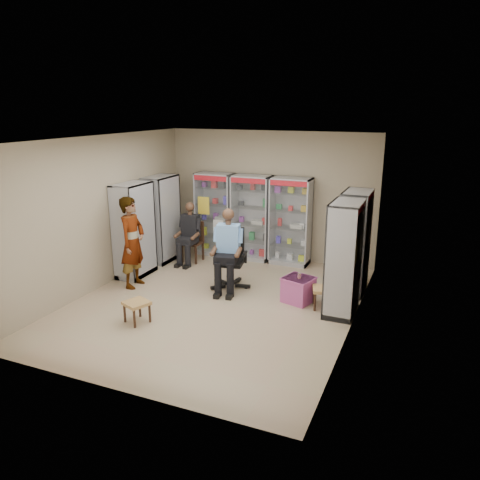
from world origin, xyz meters
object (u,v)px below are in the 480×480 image
at_px(cabinet_left_far, 162,219).
at_px(standing_man, 132,242).
at_px(cabinet_back_right, 290,222).
at_px(woven_stool_a, 323,298).
at_px(cabinet_back_left, 215,214).
at_px(wooden_chair, 192,242).
at_px(cabinet_right_far, 354,242).
at_px(cabinet_left_near, 134,230).
at_px(pink_trunk, 298,290).
at_px(cabinet_back_mid, 252,218).
at_px(cabinet_right_near, 344,259).
at_px(seated_shopkeeper, 229,252).
at_px(office_chair, 230,259).
at_px(woven_stool_b, 137,312).

distance_m(cabinet_left_far, standing_man, 1.68).
xyz_separation_m(cabinet_back_right, woven_stool_a, (1.30, -2.17, -0.81)).
relative_size(cabinet_back_left, wooden_chair, 2.13).
distance_m(cabinet_right_far, cabinet_left_near, 4.55).
bearing_deg(pink_trunk, cabinet_back_mid, 130.27).
xyz_separation_m(cabinet_back_left, cabinet_back_right, (1.90, 0.00, 0.00)).
distance_m(cabinet_right_near, wooden_chair, 4.10).
height_order(seated_shopkeeper, standing_man, standing_man).
height_order(cabinet_right_far, office_chair, cabinet_right_far).
bearing_deg(office_chair, standing_man, -171.27).
relative_size(cabinet_right_far, office_chair, 1.65).
bearing_deg(cabinet_right_near, cabinet_back_left, 57.72).
relative_size(cabinet_left_near, pink_trunk, 4.03).
relative_size(seated_shopkeeper, woven_stool_b, 4.10).
height_order(cabinet_back_left, cabinet_back_mid, same).
bearing_deg(cabinet_back_right, pink_trunk, -68.79).
bearing_deg(cabinet_back_mid, cabinet_back_right, 0.00).
bearing_deg(woven_stool_a, standing_man, -173.80).
relative_size(pink_trunk, woven_stool_a, 1.28).
xyz_separation_m(cabinet_back_mid, office_chair, (0.29, -1.91, -0.40)).
relative_size(cabinet_back_right, cabinet_left_far, 1.00).
distance_m(office_chair, pink_trunk, 1.52).
bearing_deg(woven_stool_b, cabinet_back_right, 69.63).
distance_m(cabinet_right_far, standing_man, 4.37).
relative_size(cabinet_right_far, cabinet_left_near, 1.00).
bearing_deg(standing_man, woven_stool_b, -147.15).
height_order(office_chair, pink_trunk, office_chair).
distance_m(office_chair, woven_stool_b, 2.24).
xyz_separation_m(cabinet_back_left, seated_shopkeeper, (1.24, -1.96, -0.23)).
xyz_separation_m(wooden_chair, office_chair, (1.49, -1.18, 0.13)).
relative_size(cabinet_left_near, woven_stool_a, 5.15).
distance_m(pink_trunk, standing_man, 3.40).
height_order(cabinet_back_mid, woven_stool_a, cabinet_back_mid).
distance_m(cabinet_back_right, cabinet_right_near, 2.76).
xyz_separation_m(cabinet_right_near, cabinet_left_near, (-4.46, 0.20, 0.00)).
xyz_separation_m(cabinet_right_near, standing_man, (-4.12, -0.35, -0.08)).
relative_size(cabinet_back_left, cabinet_back_right, 1.00).
bearing_deg(cabinet_back_left, seated_shopkeeper, -57.76).
bearing_deg(standing_man, office_chair, -73.38).
bearing_deg(office_chair, cabinet_back_right, 59.52).
relative_size(cabinet_right_far, cabinet_right_near, 1.00).
bearing_deg(cabinet_left_near, cabinet_left_far, 180.00).
bearing_deg(pink_trunk, cabinet_left_far, 162.59).
relative_size(cabinet_right_near, woven_stool_a, 5.15).
distance_m(cabinet_back_mid, pink_trunk, 2.82).
distance_m(cabinet_right_far, woven_stool_b, 4.28).
bearing_deg(cabinet_back_left, woven_stool_a, -34.09).
xyz_separation_m(cabinet_back_mid, standing_man, (-1.54, -2.58, -0.08)).
height_order(wooden_chair, standing_man, standing_man).
distance_m(cabinet_left_near, woven_stool_b, 2.50).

